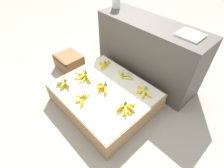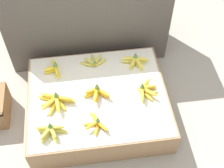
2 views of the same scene
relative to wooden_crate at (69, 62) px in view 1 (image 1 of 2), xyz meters
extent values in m
plane|color=gray|center=(0.87, -0.09, -0.10)|extent=(10.00, 10.00, 0.00)
cube|color=#997551|center=(0.87, -0.09, 0.01)|extent=(1.04, 0.87, 0.23)
cube|color=silver|center=(0.87, -0.09, 0.13)|extent=(1.01, 0.85, 0.00)
cube|color=#4C4742|center=(0.86, 0.65, 0.28)|extent=(1.35, 0.45, 0.76)
cube|color=olive|center=(0.00, 0.00, 0.00)|extent=(0.34, 0.31, 0.20)
cube|color=brown|center=(0.00, -0.14, 0.09)|extent=(0.34, 0.02, 0.02)
ellipsoid|color=gold|center=(0.49, -0.35, 0.15)|extent=(0.12, 0.03, 0.03)
ellipsoid|color=gold|center=(0.49, -0.40, 0.15)|extent=(0.09, 0.11, 0.03)
ellipsoid|color=gold|center=(0.54, -0.40, 0.15)|extent=(0.07, 0.12, 0.03)
ellipsoid|color=gold|center=(0.58, -0.37, 0.15)|extent=(0.12, 0.06, 0.03)
ellipsoid|color=gold|center=(0.48, -0.35, 0.17)|extent=(0.12, 0.04, 0.03)
ellipsoid|color=gold|center=(0.49, -0.39, 0.17)|extent=(0.10, 0.11, 0.03)
ellipsoid|color=gold|center=(0.54, -0.38, 0.17)|extent=(0.07, 0.12, 0.03)
ellipsoid|color=gold|center=(0.56, -0.35, 0.17)|extent=(0.12, 0.04, 0.03)
cone|color=#5B7F3D|center=(0.52, -0.35, 0.21)|extent=(0.03, 0.03, 0.05)
ellipsoid|color=gold|center=(0.84, -0.31, 0.14)|extent=(0.05, 0.12, 0.03)
ellipsoid|color=gold|center=(0.80, -0.34, 0.14)|extent=(0.11, 0.03, 0.03)
ellipsoid|color=gold|center=(0.83, -0.39, 0.14)|extent=(0.06, 0.12, 0.03)
ellipsoid|color=gold|center=(0.87, -0.37, 0.14)|extent=(0.10, 0.10, 0.03)
ellipsoid|color=gold|center=(0.82, -0.31, 0.17)|extent=(0.08, 0.11, 0.03)
ellipsoid|color=gold|center=(0.80, -0.37, 0.17)|extent=(0.11, 0.08, 0.03)
ellipsoid|color=gold|center=(0.87, -0.38, 0.17)|extent=(0.09, 0.11, 0.03)
cone|color=#5B7F3D|center=(0.85, -0.35, 0.20)|extent=(0.03, 0.03, 0.04)
ellipsoid|color=gold|center=(0.51, -0.08, 0.15)|extent=(0.16, 0.08, 0.03)
ellipsoid|color=gold|center=(0.52, -0.12, 0.15)|extent=(0.16, 0.08, 0.03)
ellipsoid|color=gold|center=(0.54, -0.17, 0.15)|extent=(0.09, 0.16, 0.03)
ellipsoid|color=gold|center=(0.59, -0.14, 0.15)|extent=(0.11, 0.15, 0.03)
ellipsoid|color=gold|center=(0.63, -0.12, 0.15)|extent=(0.16, 0.07, 0.03)
ellipsoid|color=gold|center=(0.53, -0.09, 0.18)|extent=(0.16, 0.08, 0.03)
ellipsoid|color=gold|center=(0.52, -0.15, 0.18)|extent=(0.14, 0.13, 0.03)
ellipsoid|color=gold|center=(0.58, -0.17, 0.18)|extent=(0.05, 0.16, 0.03)
ellipsoid|color=gold|center=(0.62, -0.12, 0.18)|extent=(0.16, 0.08, 0.03)
cone|color=#5B7F3D|center=(0.57, -0.11, 0.22)|extent=(0.04, 0.04, 0.05)
ellipsoid|color=gold|center=(0.82, -0.08, 0.15)|extent=(0.13, 0.07, 0.03)
ellipsoid|color=gold|center=(0.86, -0.11, 0.15)|extent=(0.05, 0.13, 0.03)
ellipsoid|color=gold|center=(0.91, -0.10, 0.15)|extent=(0.11, 0.10, 0.03)
ellipsoid|color=gold|center=(0.83, -0.08, 0.18)|extent=(0.13, 0.06, 0.03)
ellipsoid|color=gold|center=(0.85, -0.13, 0.18)|extent=(0.06, 0.13, 0.03)
ellipsoid|color=gold|center=(0.91, -0.11, 0.18)|extent=(0.11, 0.11, 0.03)
cone|color=#5B7F3D|center=(0.87, -0.07, 0.21)|extent=(0.04, 0.04, 0.05)
ellipsoid|color=gold|center=(1.19, -0.14, 0.15)|extent=(0.04, 0.15, 0.03)
ellipsoid|color=gold|center=(1.22, -0.15, 0.15)|extent=(0.10, 0.14, 0.03)
ellipsoid|color=gold|center=(1.24, -0.12, 0.15)|extent=(0.14, 0.08, 0.03)
ellipsoid|color=gold|center=(1.25, -0.10, 0.15)|extent=(0.15, 0.05, 0.03)
ellipsoid|color=gold|center=(1.22, -0.07, 0.15)|extent=(0.10, 0.14, 0.03)
ellipsoid|color=gold|center=(1.19, -0.15, 0.17)|extent=(0.05, 0.15, 0.03)
ellipsoid|color=gold|center=(1.24, -0.15, 0.17)|extent=(0.13, 0.12, 0.03)
ellipsoid|color=gold|center=(1.24, -0.10, 0.17)|extent=(0.15, 0.04, 0.03)
ellipsoid|color=gold|center=(1.23, -0.07, 0.17)|extent=(0.12, 0.12, 0.03)
cone|color=#5B7F3D|center=(1.20, -0.10, 0.21)|extent=(0.03, 0.03, 0.05)
ellipsoid|color=yellow|center=(0.56, 0.24, 0.15)|extent=(0.05, 0.12, 0.03)
ellipsoid|color=yellow|center=(0.53, 0.18, 0.15)|extent=(0.12, 0.06, 0.03)
ellipsoid|color=yellow|center=(0.58, 0.15, 0.15)|extent=(0.05, 0.12, 0.03)
ellipsoid|color=yellow|center=(0.56, 0.22, 0.18)|extent=(0.06, 0.12, 0.03)
ellipsoid|color=yellow|center=(0.54, 0.18, 0.18)|extent=(0.12, 0.05, 0.03)
ellipsoid|color=yellow|center=(0.58, 0.16, 0.18)|extent=(0.04, 0.11, 0.03)
cone|color=#5B7F3D|center=(0.57, 0.19, 0.22)|extent=(0.04, 0.04, 0.05)
ellipsoid|color=gold|center=(0.92, 0.22, 0.14)|extent=(0.12, 0.09, 0.02)
ellipsoid|color=gold|center=(0.87, 0.25, 0.14)|extent=(0.03, 0.13, 0.02)
ellipsoid|color=gold|center=(0.82, 0.21, 0.14)|extent=(0.13, 0.08, 0.02)
ellipsoid|color=gold|center=(0.90, 0.23, 0.17)|extent=(0.09, 0.12, 0.02)
ellipsoid|color=gold|center=(0.85, 0.22, 0.17)|extent=(0.11, 0.11, 0.02)
cone|color=#5B7F3D|center=(0.87, 0.18, 0.20)|extent=(0.03, 0.03, 0.04)
ellipsoid|color=#DBCC4C|center=(1.16, 0.20, 0.15)|extent=(0.14, 0.03, 0.03)
ellipsoid|color=#DBCC4C|center=(1.19, 0.17, 0.15)|extent=(0.10, 0.13, 0.03)
ellipsoid|color=#DBCC4C|center=(1.22, 0.16, 0.15)|extent=(0.08, 0.14, 0.03)
ellipsoid|color=#DBCC4C|center=(1.23, 0.19, 0.15)|extent=(0.14, 0.06, 0.03)
ellipsoid|color=#DBCC4C|center=(1.17, 0.20, 0.17)|extent=(0.14, 0.05, 0.03)
ellipsoid|color=#DBCC4C|center=(1.19, 0.17, 0.17)|extent=(0.10, 0.13, 0.03)
ellipsoid|color=#DBCC4C|center=(1.22, 0.16, 0.17)|extent=(0.08, 0.14, 0.03)
ellipsoid|color=#DBCC4C|center=(1.24, 0.19, 0.17)|extent=(0.14, 0.06, 0.03)
cone|color=#5B7F3D|center=(1.20, 0.20, 0.21)|extent=(0.04, 0.04, 0.05)
cylinder|color=silver|center=(0.26, 0.67, 0.76)|extent=(0.10, 0.10, 0.19)
cube|color=white|center=(1.30, 0.66, 0.67)|extent=(0.24, 0.22, 0.02)
camera|label=1|loc=(1.91, -0.95, 1.47)|focal=28.00mm
camera|label=2|loc=(0.79, -1.47, 1.99)|focal=50.00mm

